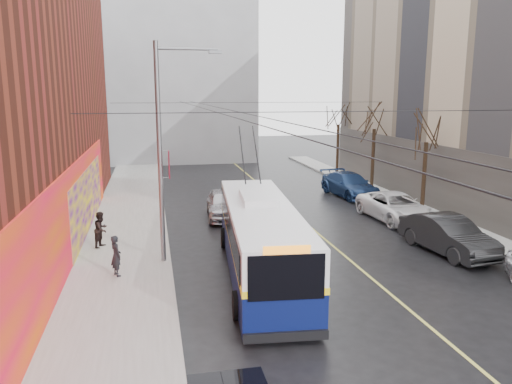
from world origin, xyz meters
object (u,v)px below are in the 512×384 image
Objects in this scene: tree_mid at (375,118)px; pedestrian_a at (116,256)px; parked_car_c at (396,207)px; following_car at (224,204)px; parked_car_b at (448,235)px; tree_far at (339,115)px; tree_near at (427,129)px; pedestrian_b at (101,229)px; streetlight_pole at (164,148)px; trolleybus at (261,238)px; parked_car_d at (350,185)px.

tree_mid is 4.20× the size of pedestrian_a.
following_car reaches higher than parked_car_c.
parked_car_b reaches higher than parked_car_c.
tree_far reaches higher than parked_car_b.
pedestrian_b is (-17.99, -3.51, -4.01)m from tree_near.
pedestrian_b is (-17.99, -10.51, -4.29)m from tree_mid.
tree_near is at bearing 21.62° from streetlight_pole.
following_car is at bearing -26.57° from pedestrian_b.
trolleybus is 7.33× the size of pedestrian_a.
pedestrian_b reaches higher than parked_car_c.
parked_car_d is at bearing 86.38° from parked_car_c.
following_car is (-11.70, 1.31, -4.17)m from tree_near.
streetlight_pole reaches higher than pedestrian_b.
parked_car_d is at bearing 41.88° from streetlight_pole.
parked_car_d is 1.16× the size of following_car.
parked_car_d is (-2.36, 5.45, -4.18)m from tree_near.
parked_car_b is 0.91× the size of parked_car_c.
tree_mid is 5.27m from parked_car_d.
tree_near is 1.27× the size of parked_car_b.
parked_car_b is (12.25, -1.14, -4.02)m from streetlight_pole.
parked_car_c is (0.48, 5.78, -0.06)m from parked_car_b.
parked_car_d is 10.21m from following_car.
streetlight_pole is at bearing -139.35° from tree_mid.
tree_near is 0.55× the size of trolleybus.
parked_car_b is at bearing 11.81° from trolleybus.
tree_far is at bearing -63.34° from pedestrian_a.
parked_car_c is at bearing -11.51° from following_car.
parked_car_d reaches higher than parked_car_c.
pedestrian_b is (-6.29, -4.82, 0.16)m from following_car.
tree_near reaches higher than trolleybus.
parked_car_b reaches higher than following_car.
trolleybus is at bearing -117.68° from tree_far.
pedestrian_b is at bearing -175.30° from parked_car_c.
pedestrian_b is at bearing 149.11° from trolleybus.
trolleybus is 7.15× the size of pedestrian_b.
tree_mid is at bearing 71.71° from parked_car_b.
tree_near is 14.00m from tree_far.
streetlight_pole is 9.03m from following_car.
parked_car_d is (-2.36, -1.55, -4.45)m from tree_mid.
pedestrian_b is (-2.85, 2.49, -3.88)m from streetlight_pole.
parked_car_b is at bearing -39.32° from following_car.
tree_mid is at bearing -33.71° from pedestrian_b.
tree_far is at bearing 51.84° from following_car.
parked_car_b is (8.73, 1.01, -0.69)m from trolleybus.
trolleybus is at bearing -127.49° from tree_mid.
tree_mid reaches higher than pedestrian_a.
parked_car_b is at bearing -97.79° from tree_far.
tree_far is at bearing 67.52° from trolleybus.
parked_car_c is at bearing 41.63° from trolleybus.
parked_car_d is at bearing -73.59° from pedestrian_a.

